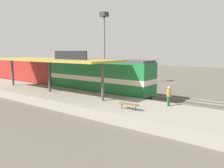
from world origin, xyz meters
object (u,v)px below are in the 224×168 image
locomotive (98,77)px  freight_car (67,73)px  light_mast (104,33)px  platform_bench (129,104)px  person_waiting (169,95)px  passenger_carriage_single (18,70)px

locomotive → freight_car: locomotive is taller
light_mast → freight_car: bearing=119.7°
platform_bench → person_waiting: person_waiting is taller
platform_bench → locomotive: bearing=54.4°
platform_bench → locomotive: 10.36m
platform_bench → passenger_carriage_single: bearing=77.2°
person_waiting → locomotive: bearing=74.7°
light_mast → person_waiting: bearing=-124.1°
person_waiting → platform_bench: bearing=147.4°
locomotive → person_waiting: (-2.85, -10.40, -0.56)m
passenger_carriage_single → person_waiting: (-2.85, -28.40, -0.46)m
locomotive → passenger_carriage_single: size_ratio=0.72×
light_mast → person_waiting: light_mast is taller
locomotive → person_waiting: locomotive is taller
platform_bench → person_waiting: 3.78m
platform_bench → passenger_carriage_single: (6.00, 26.38, 0.97)m
freight_car → light_mast: size_ratio=1.03×
platform_bench → light_mast: light_mast is taller
platform_bench → locomotive: (6.00, 8.38, 1.07)m
locomotive → freight_car: (4.60, 10.95, -0.44)m
freight_car → person_waiting: size_ratio=7.02×
locomotive → passenger_carriage_single: (0.00, 18.00, -0.10)m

